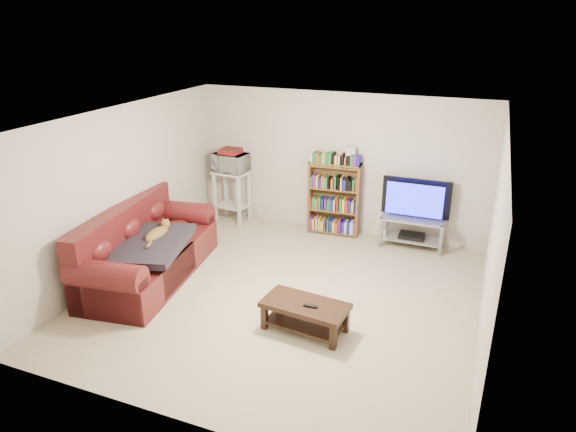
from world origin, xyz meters
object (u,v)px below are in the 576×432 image
at_px(sofa, 145,254).
at_px(bookshelf, 334,198).
at_px(tv_stand, 412,227).
at_px(coffee_table, 305,311).

bearing_deg(sofa, bookshelf, 42.77).
relative_size(tv_stand, bookshelf, 0.80).
relative_size(coffee_table, tv_stand, 1.05).
bearing_deg(coffee_table, tv_stand, 80.38).
bearing_deg(sofa, tv_stand, 27.77).
xyz_separation_m(sofa, bookshelf, (2.07, 2.52, 0.30)).
distance_m(sofa, bookshelf, 3.27).
relative_size(sofa, bookshelf, 2.03).
bearing_deg(coffee_table, bookshelf, 106.40).
height_order(tv_stand, bookshelf, bookshelf).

